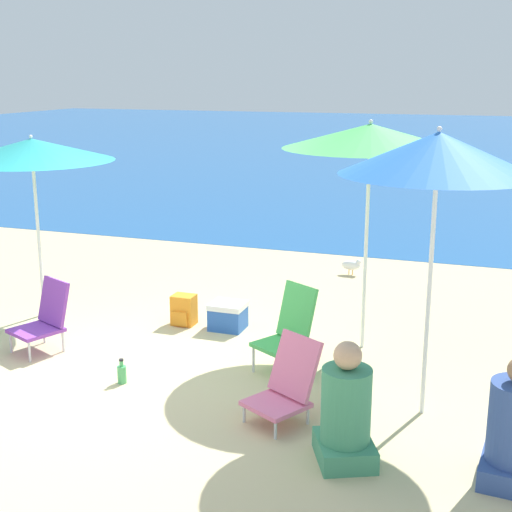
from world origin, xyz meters
name	(u,v)px	position (x,y,z in m)	size (l,w,h in m)	color
ground_plane	(129,373)	(0.00, 0.00, 0.00)	(60.00, 60.00, 0.00)	#D1BA89
sea_water	(425,141)	(0.00, 25.02, 0.00)	(60.00, 40.00, 0.01)	#1E5699
beach_umbrella_blue	(438,154)	(2.68, 0.08, 2.13)	(1.51, 1.51, 2.34)	white
beach_umbrella_teal	(32,150)	(-1.74, 1.15, 1.90)	(1.80, 1.80, 2.07)	white
beach_umbrella_green	(370,137)	(1.93, 1.37, 2.13)	(1.69, 1.69, 2.30)	white
beach_chair_green	(289,328)	(1.39, 0.56, 0.42)	(0.60, 0.64, 0.81)	silver
beach_chair_pink	(286,384)	(1.65, -0.40, 0.31)	(0.63, 0.67, 0.68)	silver
beach_chair_purple	(45,317)	(-1.08, 0.25, 0.35)	(0.59, 0.64, 0.71)	silver
person_seated_near	(346,414)	(2.24, -0.87, 0.37)	(0.55, 0.59, 0.91)	#3F8C66
backpack_orange	(184,310)	(-0.07, 1.38, 0.17)	(0.25, 0.23, 0.34)	orange
water_bottle	(122,374)	(0.05, -0.22, 0.09)	(0.08, 0.08, 0.23)	#4CB266
cooler_box	(228,316)	(0.44, 1.41, 0.15)	(0.38, 0.33, 0.30)	#2859B2
seagull	(352,265)	(1.27, 4.00, 0.14)	(0.27, 0.11, 0.23)	gold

